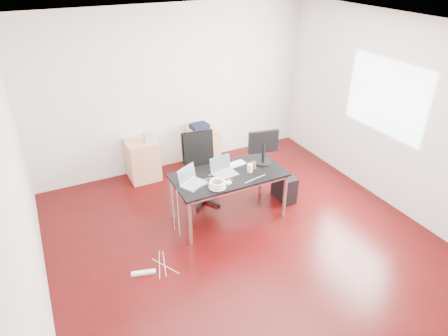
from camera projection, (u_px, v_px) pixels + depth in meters
name	position (u px, v px, depth m)	size (l,w,h in m)	color
room_shell	(247.00, 147.00, 4.88)	(5.00, 5.00, 5.00)	#330506
desk	(229.00, 177.00, 5.68)	(1.60, 0.80, 0.73)	black
office_chair	(201.00, 165.00, 6.14)	(0.53, 0.55, 1.08)	black
filing_cabinet_left	(143.00, 160.00, 6.84)	(0.50, 0.50, 0.70)	tan
filing_cabinet_right	(203.00, 147.00, 7.28)	(0.50, 0.50, 0.70)	tan
pc_tower	(284.00, 187.00, 6.32)	(0.20, 0.45, 0.44)	black
wastebasket	(198.00, 168.00, 7.00)	(0.24, 0.24, 0.28)	black
power_strip	(143.00, 273.00, 4.94)	(0.30, 0.06, 0.04)	white
laptop_left	(191.00, 180.00, 5.39)	(0.41, 0.38, 0.23)	silver
laptop_right	(223.00, 170.00, 5.64)	(0.36, 0.29, 0.23)	silver
monitor	(263.00, 145.00, 5.82)	(0.45, 0.26, 0.51)	black
keyboard	(232.00, 166.00, 5.85)	(0.44, 0.14, 0.02)	white
cup_white	(250.00, 168.00, 5.69)	(0.08, 0.08, 0.12)	white
cup_brown	(253.00, 165.00, 5.78)	(0.08, 0.08, 0.10)	brown
cable_coil	(217.00, 185.00, 5.30)	(0.24, 0.24, 0.11)	white
power_adapter	(228.00, 183.00, 5.42)	(0.07, 0.07, 0.03)	white
speaker	(146.00, 137.00, 6.60)	(0.09, 0.08, 0.18)	#9E9E9E
navy_garment	(200.00, 126.00, 7.10)	(0.30, 0.24, 0.09)	black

